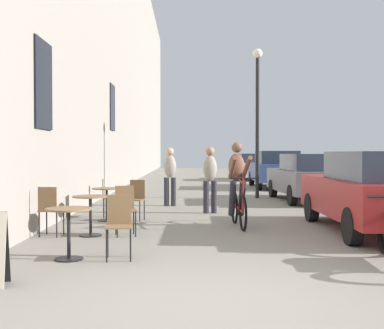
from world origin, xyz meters
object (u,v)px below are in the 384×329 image
(cafe_chair_near_toward_street, at_px, (119,222))
(cafe_table_far, at_px, (107,197))
(pedestrian_mid, at_px, (170,173))
(parked_car_fourth, at_px, (251,166))
(cafe_chair_mid_toward_street, at_px, (50,208))
(street_lamp, at_px, (257,104))
(parked_car_third, at_px, (275,169))
(pedestrian_near, at_px, (210,176))
(cyclist_on_bicycle, at_px, (238,186))
(cafe_chair_far_toward_wall, at_px, (107,195))
(cafe_table_near, at_px, (69,222))
(parked_car_second, at_px, (308,177))
(cafe_chair_mid_toward_wall, at_px, (125,207))
(cafe_table_mid, at_px, (90,207))
(parked_car_nearest, at_px, (374,191))
(cafe_chair_far_toward_street, at_px, (136,197))

(cafe_chair_near_toward_street, distance_m, cafe_table_far, 3.98)
(pedestrian_mid, xyz_separation_m, parked_car_fourth, (4.06, 13.57, -0.17))
(cafe_chair_mid_toward_street, distance_m, street_lamp, 9.22)
(parked_car_third, bearing_deg, pedestrian_near, -109.78)
(cyclist_on_bicycle, bearing_deg, cafe_chair_far_toward_wall, 155.04)
(cafe_chair_mid_toward_street, height_order, cafe_table_far, cafe_chair_mid_toward_street)
(cafe_table_far, bearing_deg, pedestrian_near, 30.21)
(cafe_table_near, xyz_separation_m, cafe_chair_mid_toward_street, (-0.79, 1.91, -0.00))
(cafe_chair_mid_toward_street, height_order, parked_car_second, parked_car_second)
(cafe_table_near, bearing_deg, cafe_chair_mid_toward_wall, 75.56)
(street_lamp, bearing_deg, cafe_table_mid, -118.69)
(cafe_chair_far_toward_wall, bearing_deg, parked_car_nearest, -23.07)
(cafe_chair_mid_toward_street, distance_m, parked_car_fourth, 19.66)
(cafe_chair_mid_toward_street, bearing_deg, pedestrian_near, 48.67)
(cafe_table_near, bearing_deg, cafe_chair_near_toward_street, 6.27)
(pedestrian_mid, relative_size, street_lamp, 0.33)
(cyclist_on_bicycle, xyz_separation_m, parked_car_nearest, (2.45, -0.93, -0.02))
(cafe_chair_near_toward_street, distance_m, pedestrian_mid, 7.00)
(cafe_table_far, bearing_deg, cafe_chair_far_toward_wall, 97.40)
(parked_car_nearest, height_order, parked_car_fourth, parked_car_nearest)
(pedestrian_near, height_order, street_lamp, street_lamp)
(cafe_table_far, relative_size, pedestrian_near, 0.44)
(parked_car_nearest, bearing_deg, cafe_chair_far_toward_street, 159.07)
(cafe_chair_far_toward_wall, relative_size, pedestrian_mid, 0.54)
(cafe_chair_near_toward_street, height_order, pedestrian_near, pedestrian_near)
(pedestrian_near, relative_size, parked_car_fourth, 0.40)
(cafe_table_near, relative_size, parked_car_second, 0.17)
(pedestrian_near, relative_size, parked_car_nearest, 0.38)
(cyclist_on_bicycle, bearing_deg, parked_car_second, 62.24)
(cafe_chair_far_toward_wall, xyz_separation_m, pedestrian_mid, (1.36, 2.50, 0.40))
(cafe_chair_mid_toward_street, xyz_separation_m, pedestrian_near, (3.01, 3.42, 0.40))
(street_lamp, bearing_deg, cafe_table_near, -112.91)
(cafe_chair_mid_toward_street, xyz_separation_m, cafe_chair_far_toward_street, (1.31, 2.14, 0.00))
(cafe_chair_mid_toward_wall, distance_m, cafe_table_far, 2.02)
(cafe_table_mid, bearing_deg, cafe_table_far, 90.82)
(parked_car_second, distance_m, parked_car_third, 5.91)
(street_lamp, relative_size, parked_car_third, 1.10)
(parked_car_nearest, relative_size, parked_car_third, 0.96)
(cafe_chair_far_toward_street, height_order, cafe_chair_far_toward_wall, same)
(cafe_table_far, distance_m, pedestrian_mid, 3.35)
(cyclist_on_bicycle, bearing_deg, cafe_table_near, -129.87)
(pedestrian_near, distance_m, pedestrian_mid, 2.01)
(cyclist_on_bicycle, bearing_deg, cafe_table_mid, -156.06)
(cafe_chair_mid_toward_street, relative_size, pedestrian_mid, 0.54)
(cafe_chair_mid_toward_street, distance_m, cyclist_on_bicycle, 3.72)
(cafe_chair_far_toward_wall, bearing_deg, parked_car_third, 59.91)
(cafe_table_mid, bearing_deg, pedestrian_mid, 76.06)
(cafe_chair_mid_toward_street, bearing_deg, cafe_chair_mid_toward_wall, 6.48)
(cafe_chair_far_toward_wall, distance_m, parked_car_nearest, 5.79)
(parked_car_nearest, bearing_deg, parked_car_second, 87.80)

